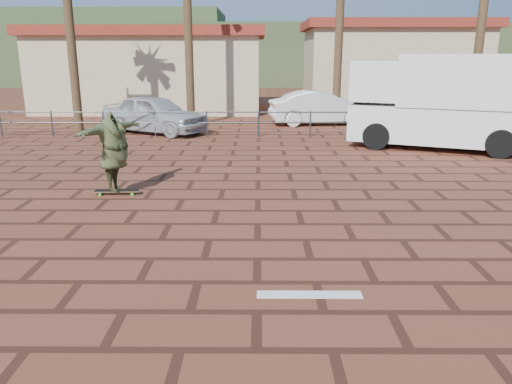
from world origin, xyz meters
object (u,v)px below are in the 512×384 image
campervan (447,100)px  car_white (320,108)px  car_silver (155,114)px  longboard (117,191)px  skateboarder (114,152)px

campervan → car_white: (-3.49, 5.92, -0.88)m
campervan → car_white: 6.93m
car_silver → car_white: (7.02, 2.60, -0.01)m
longboard → car_silver: size_ratio=0.23×
car_white → campervan: bearing=-157.2°
skateboarder → car_white: (6.03, 11.90, -0.24)m
car_silver → campervan: bearing=-78.6°
longboard → campervan: size_ratio=0.16×
skateboarder → campervan: (9.52, 5.98, 0.64)m
car_silver → longboard: bearing=-145.0°
longboard → car_white: size_ratio=0.23×
campervan → longboard: bearing=-125.1°
campervan → skateboarder: bearing=-125.1°
skateboarder → car_silver: bearing=27.8°
car_silver → skateboarder: bearing=-145.0°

